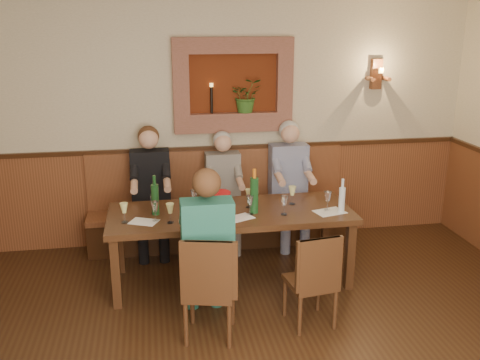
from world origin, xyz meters
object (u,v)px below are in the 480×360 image
object	(u,v)px
bench	(219,217)
chair_near_right	(311,297)
person_bench_left	(152,202)
dining_table	(231,218)
person_bench_mid	(224,201)
water_bottle	(342,199)
wine_bottle_green_a	(254,194)
wine_bottle_green_b	(155,199)
spittoon_bucket	(219,204)
person_bench_right	(290,194)
person_chair_front	(207,261)
chair_near_left	(210,307)

from	to	relation	value
bench	chair_near_right	bearing A→B (deg)	-73.39
bench	person_bench_left	distance (m)	0.83
dining_table	bench	world-z (taller)	bench
person_bench_mid	bench	bearing A→B (deg)	114.29
chair_near_right	water_bottle	bearing A→B (deg)	46.38
person_bench_mid	wine_bottle_green_a	size ratio (longest dim) A/B	3.07
chair_near_right	wine_bottle_green_b	distance (m)	1.74
person_bench_left	spittoon_bucket	bearing A→B (deg)	-56.56
person_bench_mid	wine_bottle_green_b	size ratio (longest dim) A/B	3.47
dining_table	wine_bottle_green_b	xyz separation A→B (m)	(-0.73, 0.03, 0.24)
person_bench_right	dining_table	bearing A→B (deg)	-134.46
water_bottle	wine_bottle_green_b	bearing A→B (deg)	172.25
wine_bottle_green_b	water_bottle	distance (m)	1.81
person_bench_left	person_bench_right	xyz separation A→B (m)	(1.59, -0.00, 0.00)
water_bottle	bench	bearing A→B (deg)	132.48
person_bench_mid	person_bench_right	xyz separation A→B (m)	(0.77, -0.00, 0.04)
person_bench_left	person_chair_front	bearing A→B (deg)	-74.52
wine_bottle_green_b	water_bottle	world-z (taller)	wine_bottle_green_b
person_chair_front	wine_bottle_green_b	distance (m)	0.95
bench	person_bench_left	xyz separation A→B (m)	(-0.77, -0.11, 0.27)
person_bench_right	chair_near_left	bearing A→B (deg)	-122.43
person_bench_mid	spittoon_bucket	size ratio (longest dim) A/B	5.55
wine_bottle_green_a	water_bottle	xyz separation A→B (m)	(0.84, -0.14, -0.05)
chair_near_left	person_bench_left	distance (m)	1.89
bench	person_bench_mid	distance (m)	0.26
chair_near_right	spittoon_bucket	world-z (taller)	spittoon_bucket
bench	chair_near_right	distance (m)	1.95
chair_near_right	person_bench_mid	distance (m)	1.86
chair_near_right	person_bench_right	xyz separation A→B (m)	(0.26, 1.76, 0.35)
bench	person_chair_front	world-z (taller)	person_chair_front
chair_near_left	wine_bottle_green_a	bearing A→B (deg)	71.70
bench	person_bench_mid	size ratio (longest dim) A/B	2.20
person_bench_mid	person_bench_right	distance (m)	0.78
chair_near_right	person_bench_left	distance (m)	2.24
bench	person_chair_front	bearing A→B (deg)	-100.72
person_bench_left	dining_table	bearing A→B (deg)	-47.29
wine_bottle_green_b	person_bench_right	bearing A→B (deg)	27.51
dining_table	water_bottle	size ratio (longest dim) A/B	7.01
chair_near_right	spittoon_bucket	xyz separation A→B (m)	(-0.69, 0.79, 0.62)
chair_near_right	water_bottle	distance (m)	1.08
chair_near_right	water_bottle	world-z (taller)	water_bottle
bench	chair_near_left	xyz separation A→B (m)	(-0.33, -1.92, -0.06)
person_bench_left	water_bottle	bearing A→B (deg)	-29.87
chair_near_left	wine_bottle_green_a	world-z (taller)	wine_bottle_green_a
spittoon_bucket	water_bottle	bearing A→B (deg)	-3.91
person_bench_right	wine_bottle_green_b	distance (m)	1.78
bench	water_bottle	distance (m)	1.67
person_bench_mid	wine_bottle_green_b	world-z (taller)	person_bench_mid
dining_table	person_bench_mid	bearing A→B (deg)	86.81
bench	person_bench_mid	bearing A→B (deg)	-65.71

